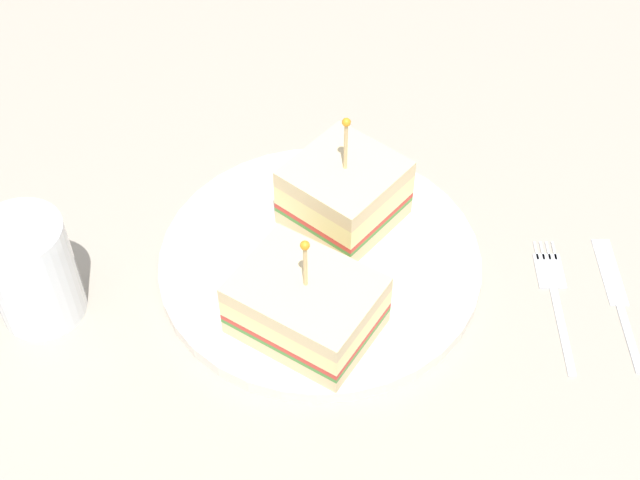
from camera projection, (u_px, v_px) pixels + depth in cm
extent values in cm
cube|color=#9E9384|center=(320.00, 274.00, 73.42)|extent=(106.51, 106.51, 2.00)
cylinder|color=silver|center=(320.00, 261.00, 72.22)|extent=(26.13, 26.13, 1.22)
cube|color=beige|center=(306.00, 321.00, 66.63)|extent=(11.61, 9.88, 1.28)
cube|color=#478438|center=(306.00, 314.00, 66.00)|extent=(11.61, 9.88, 0.40)
cube|color=red|center=(306.00, 310.00, 65.67)|extent=(11.61, 9.88, 0.50)
cube|color=#EFE093|center=(306.00, 302.00, 64.90)|extent=(11.61, 9.88, 1.59)
cube|color=beige|center=(306.00, 290.00, 63.83)|extent=(11.61, 9.88, 1.28)
cylinder|color=tan|center=(305.00, 268.00, 62.05)|extent=(0.30, 0.30, 4.79)
sphere|color=orange|center=(305.00, 245.00, 60.28)|extent=(0.70, 0.70, 0.70)
cube|color=beige|center=(344.00, 211.00, 74.18)|extent=(8.85, 9.11, 1.45)
cube|color=#478438|center=(344.00, 204.00, 73.49)|extent=(8.85, 9.11, 0.40)
cube|color=red|center=(344.00, 200.00, 73.16)|extent=(8.85, 9.11, 0.50)
cube|color=#EFE093|center=(344.00, 189.00, 72.25)|extent=(8.85, 9.11, 1.95)
cube|color=beige|center=(345.00, 174.00, 70.99)|extent=(8.85, 9.11, 1.45)
cylinder|color=tan|center=(346.00, 149.00, 68.98)|extent=(0.30, 0.30, 5.42)
sphere|color=orange|center=(346.00, 122.00, 66.96)|extent=(0.70, 0.70, 0.70)
cylinder|color=beige|center=(34.00, 277.00, 66.90)|extent=(5.74, 5.74, 7.74)
cylinder|color=white|center=(32.00, 271.00, 66.39)|extent=(6.53, 6.53, 9.11)
cube|color=silver|center=(563.00, 330.00, 68.14)|extent=(6.39, 6.26, 0.35)
cube|color=silver|center=(550.00, 270.00, 72.14)|extent=(4.11, 4.09, 0.35)
cube|color=silver|center=(554.00, 250.00, 73.61)|extent=(1.56, 1.53, 0.35)
cube|color=silver|center=(548.00, 250.00, 73.61)|extent=(1.56, 1.53, 0.35)
cube|color=silver|center=(542.00, 250.00, 73.62)|extent=(1.56, 1.53, 0.35)
cube|color=silver|center=(536.00, 250.00, 73.62)|extent=(1.56, 1.53, 0.35)
cube|color=silver|center=(627.00, 329.00, 68.22)|extent=(6.26, 5.97, 0.35)
cube|color=silver|center=(610.00, 271.00, 72.12)|extent=(6.11, 5.90, 0.24)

